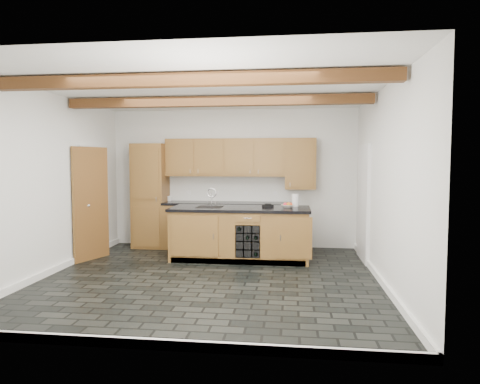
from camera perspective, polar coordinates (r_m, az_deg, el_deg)
The scene contains 10 objects.
ground at distance 6.55m, azimuth -4.02°, elevation -11.33°, with size 5.00×5.00×0.00m, color black.
room_shell at distance 6.86m, azimuth -3.94°, elevation 2.27°, with size 5.01×5.00×5.00m.
back_cabinetry at distance 8.62m, azimuth -3.69°, elevation -1.02°, with size 3.65×0.62×2.20m.
island at distance 7.65m, azimuth 0.06°, elevation -5.54°, with size 2.48×0.96×0.93m.
faucet at distance 7.72m, azimuth -4.00°, elevation -1.72°, with size 0.45×0.40×0.34m.
kitchen_scale at distance 7.68m, azimuth 3.72°, elevation -1.79°, with size 0.22×0.17×0.06m.
fruit_bowl at distance 7.60m, azimuth 6.37°, elevation -1.88°, with size 0.22×0.22×0.05m, color silver.
fruit_cluster at distance 7.60m, azimuth 6.37°, elevation -1.66°, with size 0.16×0.17×0.07m.
paper_towel at distance 7.82m, azimuth 7.37°, elevation -1.09°, with size 0.13×0.13×0.23m, color white.
mug at distance 8.93m, azimuth -9.41°, elevation -0.87°, with size 0.11×0.11×0.10m, color white.
Camera 1 is at (1.20, -6.21, 1.73)m, focal length 32.00 mm.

